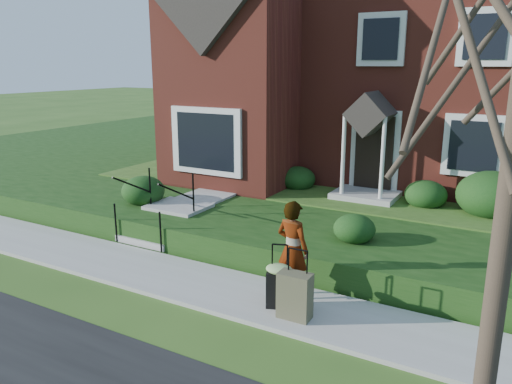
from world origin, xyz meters
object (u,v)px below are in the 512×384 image
Objects in this scene: front_steps at (167,218)px; suitcase_black at (279,283)px; woman at (293,249)px; suitcase_olive at (295,296)px.

front_steps reaches higher than suitcase_black.
woman reaches higher than suitcase_black.
woman is 0.66m from suitcase_black.
woman is at bearing 117.54° from suitcase_olive.
front_steps is 4.45m from suitcase_black.
suitcase_olive is at bearing -26.55° from front_steps.
suitcase_olive is (0.38, -0.20, -0.04)m from suitcase_black.
suitcase_black is (3.99, -1.98, 0.03)m from front_steps.
front_steps is at bearing 152.41° from suitcase_olive.
suitcase_black is 0.96× the size of suitcase_olive.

